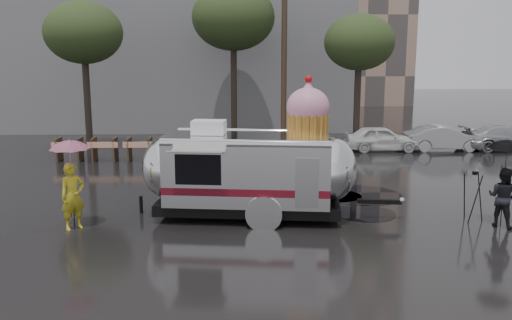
{
  "coord_description": "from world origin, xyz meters",
  "views": [
    {
      "loc": [
        0.19,
        -13.2,
        4.46
      ],
      "look_at": [
        0.69,
        1.56,
        1.61
      ],
      "focal_mm": 38.0,
      "sensor_mm": 36.0,
      "label": 1
    }
  ],
  "objects_px": {
    "airstream_trailer": "(252,167)",
    "person_left": "(73,196)",
    "person_right": "(503,197)",
    "tripod": "(474,192)"
  },
  "relations": [
    {
      "from": "airstream_trailer",
      "to": "person_left",
      "type": "height_order",
      "value": "airstream_trailer"
    },
    {
      "from": "airstream_trailer",
      "to": "person_left",
      "type": "xyz_separation_m",
      "value": [
        -4.68,
        -0.99,
        -0.54
      ]
    },
    {
      "from": "airstream_trailer",
      "to": "tripod",
      "type": "distance_m",
      "value": 6.08
    },
    {
      "from": "person_left",
      "to": "tripod",
      "type": "xyz_separation_m",
      "value": [
        10.7,
        0.33,
        -0.06
      ]
    },
    {
      "from": "tripod",
      "to": "person_left",
      "type": "bearing_deg",
      "value": 162.55
    },
    {
      "from": "person_left",
      "to": "person_right",
      "type": "distance_m",
      "value": 11.27
    },
    {
      "from": "airstream_trailer",
      "to": "person_right",
      "type": "distance_m",
      "value": 6.71
    },
    {
      "from": "tripod",
      "to": "airstream_trailer",
      "type": "bearing_deg",
      "value": 154.49
    },
    {
      "from": "person_right",
      "to": "tripod",
      "type": "relative_size",
      "value": 1.13
    },
    {
      "from": "person_right",
      "to": "tripod",
      "type": "height_order",
      "value": "person_right"
    }
  ]
}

